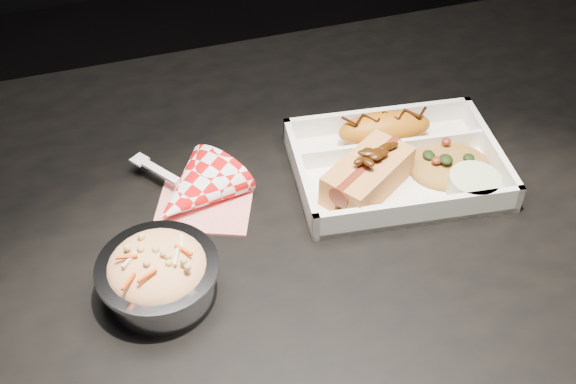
# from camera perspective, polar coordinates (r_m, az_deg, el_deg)

# --- Properties ---
(dining_table) EXTENTS (1.20, 0.80, 0.75)m
(dining_table) POSITION_cam_1_polar(r_m,az_deg,el_deg) (0.91, 1.47, -6.34)
(dining_table) COLOR black
(dining_table) RESTS_ON ground
(food_tray) EXTENTS (0.27, 0.21, 0.04)m
(food_tray) POSITION_cam_1_polar(r_m,az_deg,el_deg) (0.90, 8.51, 1.91)
(food_tray) COLOR white
(food_tray) RESTS_ON dining_table
(fried_pastry) EXTENTS (0.13, 0.06, 0.04)m
(fried_pastry) POSITION_cam_1_polar(r_m,az_deg,el_deg) (0.93, 7.64, 5.00)
(fried_pastry) COLOR #BB6912
(fried_pastry) RESTS_ON food_tray
(hotdog) EXTENTS (0.13, 0.11, 0.06)m
(hotdog) POSITION_cam_1_polar(r_m,az_deg,el_deg) (0.86, 6.32, 1.50)
(hotdog) COLOR #CC8645
(hotdog) RESTS_ON food_tray
(fried_rice_mound) EXTENTS (0.11, 0.10, 0.03)m
(fried_rice_mound) POSITION_cam_1_polar(r_m,az_deg,el_deg) (0.91, 12.73, 2.52)
(fried_rice_mound) COLOR #AA7431
(fried_rice_mound) RESTS_ON food_tray
(cupcake_liner) EXTENTS (0.06, 0.06, 0.03)m
(cupcake_liner) POSITION_cam_1_polar(r_m,az_deg,el_deg) (0.88, 14.43, 0.42)
(cupcake_liner) COLOR beige
(cupcake_liner) RESTS_ON food_tray
(foil_coleslaw_cup) EXTENTS (0.13, 0.13, 0.07)m
(foil_coleslaw_cup) POSITION_cam_1_polar(r_m,az_deg,el_deg) (0.76, -10.22, -6.32)
(foil_coleslaw_cup) COLOR silver
(foil_coleslaw_cup) RESTS_ON dining_table
(napkin_fork) EXTENTS (0.15, 0.16, 0.10)m
(napkin_fork) POSITION_cam_1_polar(r_m,az_deg,el_deg) (0.86, -7.47, -0.09)
(napkin_fork) COLOR red
(napkin_fork) RESTS_ON dining_table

